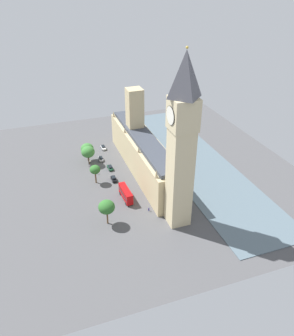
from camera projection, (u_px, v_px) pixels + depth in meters
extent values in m
plane|color=#4C4C4F|center=(139.00, 171.00, 149.39)|extent=(136.35, 136.35, 0.00)
cube|color=slate|center=(194.00, 161.00, 157.03)|extent=(29.08, 122.71, 0.25)
cube|color=tan|center=(144.00, 156.00, 146.15)|extent=(11.76, 66.35, 14.98)
cube|color=tan|center=(135.00, 125.00, 151.05)|extent=(6.74, 6.74, 33.82)
cube|color=#383D47|center=(144.00, 138.00, 141.92)|extent=(8.93, 63.70, 1.60)
cone|color=tan|center=(113.00, 114.00, 164.27)|extent=(1.20, 1.20, 2.98)
cone|color=tan|center=(125.00, 131.00, 148.33)|extent=(1.20, 1.20, 2.07)
cone|color=tan|center=(139.00, 150.00, 132.09)|extent=(1.20, 1.20, 2.35)
cone|color=tan|center=(156.00, 174.00, 115.71)|extent=(1.20, 1.20, 3.19)
cube|color=#CCBA8E|center=(179.00, 179.00, 110.66)|extent=(7.23, 7.23, 35.56)
cube|color=#CCBA8E|center=(183.00, 114.00, 99.03)|extent=(7.96, 7.96, 10.10)
cylinder|color=silver|center=(170.00, 116.00, 97.86)|extent=(0.25, 5.50, 5.50)
torus|color=black|center=(170.00, 116.00, 97.86)|extent=(0.24, 5.74, 5.74)
cylinder|color=silver|center=(178.00, 109.00, 102.39)|extent=(5.50, 0.25, 5.50)
torus|color=black|center=(178.00, 109.00, 102.39)|extent=(5.74, 0.24, 5.74)
pyramid|color=#4C4C54|center=(186.00, 74.00, 93.05)|extent=(7.96, 7.96, 13.42)
sphere|color=gold|center=(187.00, 47.00, 89.43)|extent=(0.80, 0.80, 0.80)
cube|color=silver|center=(103.00, 148.00, 167.37)|extent=(1.94, 4.67, 0.75)
cube|color=black|center=(103.00, 146.00, 167.20)|extent=(1.59, 2.63, 0.65)
cylinder|color=black|center=(106.00, 149.00, 166.62)|extent=(0.27, 0.69, 0.68)
cylinder|color=black|center=(102.00, 150.00, 166.12)|extent=(0.27, 0.69, 0.68)
cylinder|color=black|center=(104.00, 147.00, 169.00)|extent=(0.27, 0.69, 0.68)
cylinder|color=black|center=(101.00, 147.00, 168.49)|extent=(0.27, 0.69, 0.68)
cube|color=#B7B7BC|center=(101.00, 159.00, 157.50)|extent=(2.02, 4.45, 0.75)
cube|color=black|center=(101.00, 158.00, 156.96)|extent=(1.64, 2.52, 0.65)
cylinder|color=black|center=(99.00, 158.00, 158.63)|extent=(0.28, 0.69, 0.68)
cylinder|color=black|center=(102.00, 158.00, 159.06)|extent=(0.28, 0.69, 0.68)
cylinder|color=black|center=(100.00, 161.00, 156.32)|extent=(0.28, 0.69, 0.68)
cylinder|color=black|center=(103.00, 161.00, 156.75)|extent=(0.28, 0.69, 0.68)
cube|color=#19472D|center=(110.00, 168.00, 150.36)|extent=(2.02, 4.69, 0.75)
cube|color=black|center=(110.00, 167.00, 149.82)|extent=(1.65, 2.65, 0.65)
cylinder|color=black|center=(107.00, 167.00, 151.47)|extent=(0.27, 0.69, 0.68)
cylinder|color=black|center=(111.00, 167.00, 152.00)|extent=(0.27, 0.69, 0.68)
cylinder|color=black|center=(109.00, 170.00, 149.09)|extent=(0.27, 0.69, 0.68)
cylinder|color=black|center=(113.00, 170.00, 149.63)|extent=(0.27, 0.69, 0.68)
cube|color=black|center=(114.00, 179.00, 142.18)|extent=(1.87, 4.53, 0.75)
cube|color=black|center=(114.00, 177.00, 142.01)|extent=(1.57, 2.54, 0.65)
cylinder|color=black|center=(117.00, 181.00, 141.44)|extent=(0.25, 0.68, 0.68)
cylinder|color=black|center=(113.00, 182.00, 140.95)|extent=(0.25, 0.68, 0.68)
cylinder|color=black|center=(115.00, 178.00, 143.79)|extent=(0.25, 0.68, 0.68)
cylinder|color=black|center=(111.00, 179.00, 143.31)|extent=(0.25, 0.68, 0.68)
cube|color=#B20C0F|center=(126.00, 193.00, 129.65)|extent=(2.96, 10.60, 4.20)
cube|color=black|center=(126.00, 193.00, 129.61)|extent=(3.01, 10.20, 0.70)
cylinder|color=black|center=(120.00, 194.00, 133.29)|extent=(0.40, 1.11, 1.10)
cylinder|color=black|center=(126.00, 192.00, 134.03)|extent=(0.40, 1.11, 1.10)
cylinder|color=black|center=(126.00, 204.00, 127.42)|extent=(0.40, 1.11, 1.10)
cylinder|color=black|center=(132.00, 202.00, 128.16)|extent=(0.40, 1.11, 1.10)
cylinder|color=navy|center=(149.00, 209.00, 124.31)|extent=(0.57, 0.57, 1.26)
sphere|color=#8C6647|center=(149.00, 208.00, 123.93)|extent=(0.24, 0.24, 0.24)
cube|color=maroon|center=(148.00, 209.00, 124.31)|extent=(0.22, 0.30, 0.23)
cylinder|color=brown|center=(88.00, 157.00, 156.76)|extent=(0.56, 0.56, 3.95)
ellipsoid|color=#387533|center=(87.00, 149.00, 154.62)|extent=(5.89, 5.89, 5.01)
cylinder|color=brown|center=(107.00, 218.00, 117.17)|extent=(0.56, 0.56, 5.02)
ellipsoid|color=#2D6628|center=(107.00, 207.00, 114.79)|extent=(5.77, 5.77, 4.91)
cylinder|color=brown|center=(89.00, 160.00, 153.57)|extent=(0.56, 0.56, 4.11)
ellipsoid|color=#387533|center=(88.00, 152.00, 151.36)|extent=(6.09, 6.09, 5.18)
cylinder|color=brown|center=(96.00, 178.00, 139.97)|extent=(0.56, 0.56, 4.77)
ellipsoid|color=#2D6628|center=(95.00, 170.00, 137.92)|extent=(4.40, 4.40, 3.74)
cylinder|color=black|center=(89.00, 162.00, 151.24)|extent=(0.18, 0.18, 5.20)
sphere|color=#F2EAC6|center=(88.00, 156.00, 149.78)|extent=(0.56, 0.56, 0.56)
cylinder|color=black|center=(91.00, 167.00, 147.00)|extent=(0.18, 0.18, 5.39)
sphere|color=#F2EAC6|center=(90.00, 161.00, 145.49)|extent=(0.56, 0.56, 0.56)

